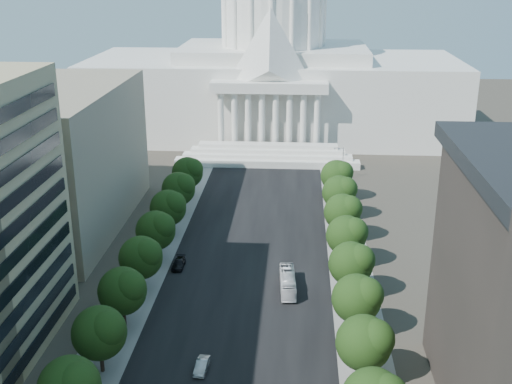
# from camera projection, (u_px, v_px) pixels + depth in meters

# --- Properties ---
(road_asphalt) EXTENTS (30.00, 260.00, 0.01)m
(road_asphalt) POSITION_uv_depth(u_px,v_px,m) (252.00, 249.00, 128.27)
(road_asphalt) COLOR black
(road_asphalt) RESTS_ON ground
(sidewalk_left) EXTENTS (8.00, 260.00, 0.02)m
(sidewalk_left) POSITION_uv_depth(u_px,v_px,m) (159.00, 247.00, 129.47)
(sidewalk_left) COLOR gray
(sidewalk_left) RESTS_ON ground
(sidewalk_right) EXTENTS (8.00, 260.00, 0.02)m
(sidewalk_right) POSITION_uv_depth(u_px,v_px,m) (348.00, 252.00, 127.06)
(sidewalk_right) COLOR gray
(sidewalk_right) RESTS_ON ground
(capitol) EXTENTS (120.00, 56.00, 73.00)m
(capitol) POSITION_uv_depth(u_px,v_px,m) (273.00, 73.00, 210.77)
(capitol) COLOR white
(capitol) RESTS_ON ground
(office_block_left_far) EXTENTS (38.00, 52.00, 30.00)m
(office_block_left_far) POSITION_uv_depth(u_px,v_px,m) (30.00, 159.00, 135.69)
(office_block_left_far) COLOR gray
(office_block_left_far) RESTS_ON ground
(tree_l_d) EXTENTS (7.79, 7.60, 9.97)m
(tree_l_d) POSITION_uv_depth(u_px,v_px,m) (101.00, 332.00, 87.56)
(tree_l_d) COLOR #33261C
(tree_l_d) RESTS_ON ground
(tree_l_e) EXTENTS (7.79, 7.60, 9.97)m
(tree_l_e) POSITION_uv_depth(u_px,v_px,m) (124.00, 290.00, 98.84)
(tree_l_e) COLOR #33261C
(tree_l_e) RESTS_ON ground
(tree_l_f) EXTENTS (7.79, 7.60, 9.97)m
(tree_l_f) POSITION_uv_depth(u_px,v_px,m) (142.00, 257.00, 110.12)
(tree_l_f) COLOR #33261C
(tree_l_f) RESTS_ON ground
(tree_l_g) EXTENTS (7.79, 7.60, 9.97)m
(tree_l_g) POSITION_uv_depth(u_px,v_px,m) (157.00, 229.00, 121.40)
(tree_l_g) COLOR #33261C
(tree_l_g) RESTS_ON ground
(tree_l_h) EXTENTS (7.79, 7.60, 9.97)m
(tree_l_h) POSITION_uv_depth(u_px,v_px,m) (169.00, 207.00, 132.68)
(tree_l_h) COLOR #33261C
(tree_l_h) RESTS_ON ground
(tree_l_i) EXTENTS (7.79, 7.60, 9.97)m
(tree_l_i) POSITION_uv_depth(u_px,v_px,m) (180.00, 188.00, 143.96)
(tree_l_i) COLOR #33261C
(tree_l_i) RESTS_ON ground
(tree_l_j) EXTENTS (7.79, 7.60, 9.97)m
(tree_l_j) POSITION_uv_depth(u_px,v_px,m) (189.00, 172.00, 155.24)
(tree_l_j) COLOR #33261C
(tree_l_j) RESTS_ON ground
(tree_r_d) EXTENTS (7.79, 7.60, 9.97)m
(tree_r_d) POSITION_uv_depth(u_px,v_px,m) (367.00, 342.00, 85.27)
(tree_r_d) COLOR #33261C
(tree_r_d) RESTS_ON ground
(tree_r_e) EXTENTS (7.79, 7.60, 9.97)m
(tree_r_e) POSITION_uv_depth(u_px,v_px,m) (359.00, 298.00, 96.56)
(tree_r_e) COLOR #33261C
(tree_r_e) RESTS_ON ground
(tree_r_f) EXTENTS (7.79, 7.60, 9.97)m
(tree_r_f) POSITION_uv_depth(u_px,v_px,m) (353.00, 263.00, 107.84)
(tree_r_f) COLOR #33261C
(tree_r_f) RESTS_ON ground
(tree_r_g) EXTENTS (7.79, 7.60, 9.97)m
(tree_r_g) POSITION_uv_depth(u_px,v_px,m) (348.00, 235.00, 119.12)
(tree_r_g) COLOR #33261C
(tree_r_g) RESTS_ON ground
(tree_r_h) EXTENTS (7.79, 7.60, 9.97)m
(tree_r_h) POSITION_uv_depth(u_px,v_px,m) (344.00, 211.00, 130.40)
(tree_r_h) COLOR #33261C
(tree_r_h) RESTS_ON ground
(tree_r_i) EXTENTS (7.79, 7.60, 9.97)m
(tree_r_i) POSITION_uv_depth(u_px,v_px,m) (341.00, 191.00, 141.68)
(tree_r_i) COLOR #33261C
(tree_r_i) RESTS_ON ground
(tree_r_j) EXTENTS (7.79, 7.60, 9.97)m
(tree_r_j) POSITION_uv_depth(u_px,v_px,m) (338.00, 175.00, 152.96)
(tree_r_j) COLOR #33261C
(tree_r_j) RESTS_ON ground
(streetlight_c) EXTENTS (2.61, 0.44, 9.00)m
(streetlight_c) POSITION_uv_depth(u_px,v_px,m) (369.00, 301.00, 96.85)
(streetlight_c) COLOR gray
(streetlight_c) RESTS_ON ground
(streetlight_d) EXTENTS (2.61, 0.44, 9.00)m
(streetlight_d) POSITION_uv_depth(u_px,v_px,m) (356.00, 235.00, 120.35)
(streetlight_d) COLOR gray
(streetlight_d) RESTS_ON ground
(streetlight_e) EXTENTS (2.61, 0.44, 9.00)m
(streetlight_e) POSITION_uv_depth(u_px,v_px,m) (347.00, 191.00, 143.85)
(streetlight_e) COLOR gray
(streetlight_e) RESTS_ON ground
(streetlight_f) EXTENTS (2.61, 0.44, 9.00)m
(streetlight_f) POSITION_uv_depth(u_px,v_px,m) (341.00, 159.00, 167.36)
(streetlight_f) COLOR gray
(streetlight_f) RESTS_ON ground
(car_silver) EXTENTS (1.89, 4.63, 1.49)m
(car_silver) POSITION_uv_depth(u_px,v_px,m) (202.00, 366.00, 89.81)
(car_silver) COLOR #AEB0B6
(car_silver) RESTS_ON ground
(car_dark_b) EXTENTS (2.14, 5.19, 1.50)m
(car_dark_b) POSITION_uv_depth(u_px,v_px,m) (179.00, 264.00, 120.41)
(car_dark_b) COLOR black
(car_dark_b) RESTS_ON ground
(city_bus) EXTENTS (3.18, 10.89, 3.00)m
(city_bus) POSITION_uv_depth(u_px,v_px,m) (288.00, 282.00, 111.90)
(city_bus) COLOR silver
(city_bus) RESTS_ON ground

